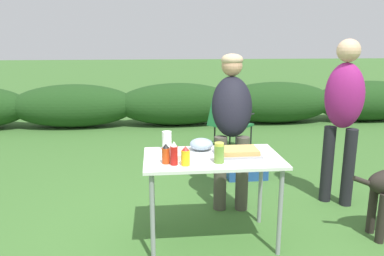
# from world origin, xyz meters

# --- Properties ---
(ground_plane) EXTENTS (60.00, 60.00, 0.00)m
(ground_plane) POSITION_xyz_m (0.00, 0.00, 0.00)
(ground_plane) COLOR #3D6B2D
(shrub_hedge) EXTENTS (14.40, 0.90, 0.83)m
(shrub_hedge) POSITION_xyz_m (0.00, 4.45, 0.42)
(shrub_hedge) COLOR #1E4219
(shrub_hedge) RESTS_ON ground
(folding_table) EXTENTS (1.10, 0.64, 0.74)m
(folding_table) POSITION_xyz_m (0.00, 0.00, 0.66)
(folding_table) COLOR silver
(folding_table) RESTS_ON ground
(food_tray) EXTENTS (0.37, 0.26, 0.06)m
(food_tray) POSITION_xyz_m (0.21, 0.02, 0.77)
(food_tray) COLOR #9E9EA3
(food_tray) RESTS_ON folding_table
(plate_stack) EXTENTS (0.21, 0.21, 0.04)m
(plate_stack) POSITION_xyz_m (-0.30, 0.01, 0.76)
(plate_stack) COLOR white
(plate_stack) RESTS_ON folding_table
(mixing_bowl) EXTENTS (0.20, 0.20, 0.10)m
(mixing_bowl) POSITION_xyz_m (-0.07, 0.20, 0.79)
(mixing_bowl) COLOR #99B2CC
(mixing_bowl) RESTS_ON folding_table
(paper_cup_stack) EXTENTS (0.08, 0.08, 0.16)m
(paper_cup_stack) POSITION_xyz_m (-0.36, 0.23, 0.82)
(paper_cup_stack) COLOR white
(paper_cup_stack) RESTS_ON folding_table
(ketchup_bottle) EXTENTS (0.06, 0.06, 0.18)m
(ketchup_bottle) POSITION_xyz_m (-0.32, -0.17, 0.83)
(ketchup_bottle) COLOR red
(ketchup_bottle) RESTS_ON folding_table
(relish_jar) EXTENTS (0.08, 0.08, 0.16)m
(relish_jar) POSITION_xyz_m (0.03, -0.15, 0.82)
(relish_jar) COLOR olive
(relish_jar) RESTS_ON folding_table
(hot_sauce_bottle) EXTENTS (0.06, 0.06, 0.15)m
(hot_sauce_bottle) POSITION_xyz_m (-0.38, -0.13, 0.81)
(hot_sauce_bottle) COLOR #CC4214
(hot_sauce_bottle) RESTS_ON folding_table
(mustard_bottle) EXTENTS (0.07, 0.07, 0.15)m
(mustard_bottle) POSITION_xyz_m (-0.23, -0.19, 0.81)
(mustard_bottle) COLOR yellow
(mustard_bottle) RESTS_ON folding_table
(standing_person_in_navy_coat) EXTENTS (0.45, 0.54, 1.53)m
(standing_person_in_navy_coat) POSITION_xyz_m (0.29, 0.68, 0.93)
(standing_person_in_navy_coat) COLOR #4C473D
(standing_person_in_navy_coat) RESTS_ON ground
(standing_person_in_dark_puffer) EXTENTS (0.46, 0.44, 1.67)m
(standing_person_in_dark_puffer) POSITION_xyz_m (1.40, 0.61, 1.00)
(standing_person_in_dark_puffer) COLOR black
(standing_person_in_dark_puffer) RESTS_ON ground
(camp_chair_green_behind_table) EXTENTS (0.75, 0.74, 0.83)m
(camp_chair_green_behind_table) POSITION_xyz_m (0.66, 2.57, 0.47)
(camp_chair_green_behind_table) COLOR #19602D
(camp_chair_green_behind_table) RESTS_ON ground
(cooler_box) EXTENTS (0.49, 0.33, 0.34)m
(cooler_box) POSITION_xyz_m (0.65, 1.43, 0.17)
(cooler_box) COLOR #234C93
(cooler_box) RESTS_ON ground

